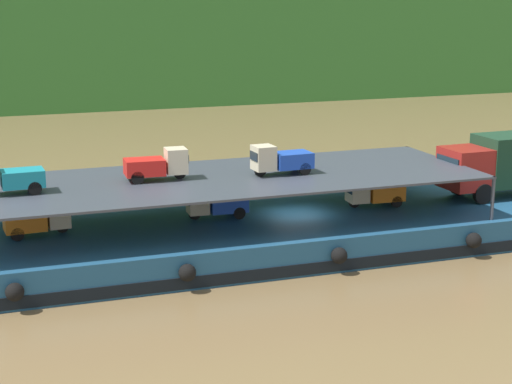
{
  "coord_description": "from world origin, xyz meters",
  "views": [
    {
      "loc": [
        -14.59,
        -35.3,
        11.68
      ],
      "look_at": [
        -2.05,
        0.0,
        2.7
      ],
      "focal_mm": 59.66,
      "sensor_mm": 36.0,
      "label": 1
    }
  ],
  "objects": [
    {
      "name": "cargo_rack",
      "position": [
        -3.8,
        0.0,
        3.44
      ],
      "size": [
        23.5,
        8.0,
        2.0
      ],
      "color": "#383D47",
      "rests_on": "cargo_barge"
    },
    {
      "name": "mini_truck_upper_mid",
      "position": [
        -6.49,
        0.39,
        4.19
      ],
      "size": [
        2.79,
        1.28,
        1.38
      ],
      "color": "red",
      "rests_on": "cargo_rack"
    },
    {
      "name": "cargo_barge",
      "position": [
        0.0,
        -0.03,
        0.75
      ],
      "size": [
        32.7,
        9.36,
        1.5
      ],
      "color": "navy",
      "rests_on": "ground"
    },
    {
      "name": "mini_truck_lower_mid",
      "position": [
        3.97,
        0.08,
        2.19
      ],
      "size": [
        2.79,
        1.3,
        1.38
      ],
      "color": "orange",
      "rests_on": "cargo_barge"
    },
    {
      "name": "mini_truck_upper_stern",
      "position": [
        -12.8,
        -0.14,
        4.19
      ],
      "size": [
        2.77,
        1.25,
        1.38
      ],
      "color": "teal",
      "rests_on": "cargo_rack"
    },
    {
      "name": "mini_truck_lower_stern",
      "position": [
        -11.67,
        0.42,
        2.19
      ],
      "size": [
        2.8,
        1.3,
        1.38
      ],
      "color": "orange",
      "rests_on": "cargo_barge"
    },
    {
      "name": "covered_lorry",
      "position": [
        11.37,
        -0.21,
        3.19
      ],
      "size": [
        7.9,
        2.48,
        3.1
      ],
      "color": "maroon",
      "rests_on": "cargo_barge"
    },
    {
      "name": "mini_truck_lower_aft",
      "position": [
        -3.79,
        0.58,
        2.19
      ],
      "size": [
        2.79,
        1.29,
        1.38
      ],
      "color": "#1E47B7",
      "rests_on": "cargo_barge"
    },
    {
      "name": "mini_truck_upper_fore",
      "position": [
        -0.98,
        -0.32,
        4.19
      ],
      "size": [
        2.79,
        1.28,
        1.38
      ],
      "color": "#1E47B7",
      "rests_on": "cargo_rack"
    },
    {
      "name": "ground_plane",
      "position": [
        0.0,
        0.0,
        0.0
      ],
      "size": [
        400.0,
        400.0,
        0.0
      ],
      "primitive_type": "plane",
      "color": "brown"
    }
  ]
}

